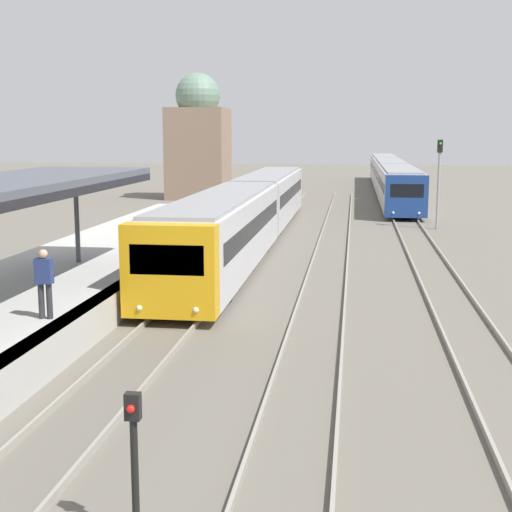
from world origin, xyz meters
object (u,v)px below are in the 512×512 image
object	(u,v)px
person_on_platform	(44,280)
train_near	(251,209)
signal_mast_far	(439,173)
train_far	(390,175)
signal_post_near	(134,450)

from	to	relation	value
person_on_platform	train_near	bearing A→B (deg)	83.25
signal_mast_far	train_near	bearing A→B (deg)	-146.39
train_near	signal_mast_far	size ratio (longest dim) A/B	6.38
train_far	train_near	bearing A→B (deg)	-104.77
train_far	signal_mast_far	xyz separation A→B (m)	(1.49, -24.33, 1.48)
signal_post_near	train_near	bearing A→B (deg)	94.91
person_on_platform	signal_mast_far	xyz separation A→B (m)	(11.78, 24.95, 1.20)
train_far	signal_post_near	world-z (taller)	train_far
train_far	signal_post_near	size ratio (longest dim) A/B	21.29
person_on_platform	signal_post_near	xyz separation A→B (m)	(4.41, -7.16, -0.67)
person_on_platform	signal_post_near	distance (m)	8.43
signal_post_near	signal_mast_far	xyz separation A→B (m)	(7.38, 32.11, 1.87)
person_on_platform	signal_mast_far	size ratio (longest dim) A/B	0.34
person_on_platform	train_near	xyz separation A→B (m)	(2.20, 18.58, -0.25)
signal_post_near	person_on_platform	bearing A→B (deg)	121.62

